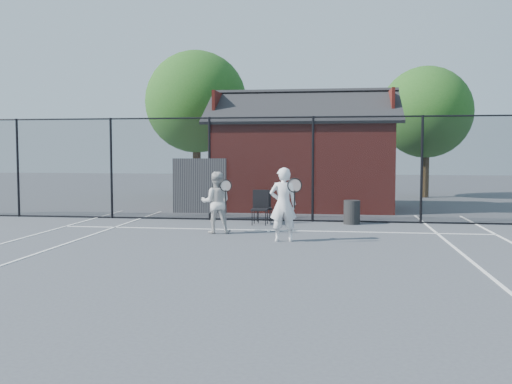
# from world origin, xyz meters

# --- Properties ---
(ground) EXTENTS (80.00, 80.00, 0.00)m
(ground) POSITION_xyz_m (0.00, 0.00, 0.00)
(ground) COLOR #464A51
(ground) RESTS_ON ground
(court_lines) EXTENTS (11.02, 18.00, 0.01)m
(court_lines) POSITION_xyz_m (0.00, -1.32, 0.01)
(court_lines) COLOR white
(court_lines) RESTS_ON ground
(fence) EXTENTS (22.04, 3.00, 3.00)m
(fence) POSITION_xyz_m (-0.30, 5.00, 1.45)
(fence) COLOR black
(fence) RESTS_ON ground
(clubhouse) EXTENTS (6.50, 4.36, 4.19)m
(clubhouse) POSITION_xyz_m (0.50, 9.00, 1.61)
(clubhouse) COLOR maroon
(clubhouse) RESTS_ON ground
(tree_left) EXTENTS (4.48, 4.48, 6.44)m
(tree_left) POSITION_xyz_m (-4.50, 13.50, 4.19)
(tree_left) COLOR #2E2112
(tree_left) RESTS_ON ground
(tree_right) EXTENTS (3.97, 3.97, 5.70)m
(tree_right) POSITION_xyz_m (5.50, 14.50, 3.71)
(tree_right) COLOR #2E2112
(tree_right) RESTS_ON ground
(player_front) EXTENTS (0.76, 0.59, 1.64)m
(player_front) POSITION_xyz_m (0.50, 1.29, 0.83)
(player_front) COLOR white
(player_front) RESTS_ON ground
(player_back) EXTENTS (0.86, 0.68, 1.51)m
(player_back) POSITION_xyz_m (-1.25, 2.36, 0.76)
(player_back) COLOR silver
(player_back) RESTS_ON ground
(chair_left) EXTENTS (0.51, 0.53, 0.89)m
(chair_left) POSITION_xyz_m (-0.35, 4.60, 0.44)
(chair_left) COLOR black
(chair_left) RESTS_ON ground
(chair_right) EXTENTS (0.45, 0.47, 0.92)m
(chair_right) POSITION_xyz_m (-0.40, 4.10, 0.46)
(chair_right) COLOR black
(chair_right) RESTS_ON ground
(waste_bin) EXTENTS (0.54, 0.54, 0.66)m
(waste_bin) POSITION_xyz_m (2.10, 4.60, 0.33)
(waste_bin) COLOR black
(waste_bin) RESTS_ON ground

